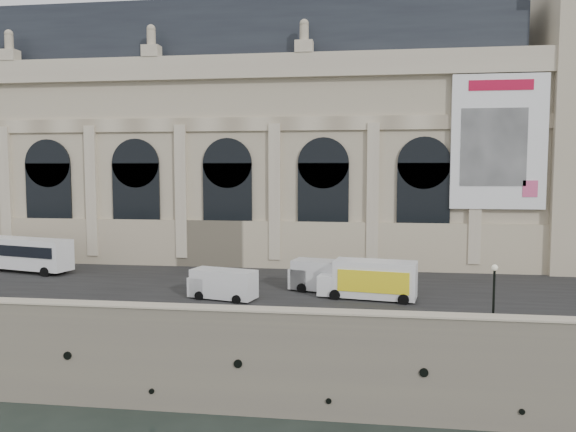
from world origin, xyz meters
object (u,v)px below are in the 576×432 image
van_b (220,284)px  van_c (323,276)px  bus_left (20,253)px  lamp_right (494,296)px  box_truck (370,280)px

van_b → van_c: size_ratio=0.90×
bus_left → van_b: bus_left is taller
van_c → lamp_right: size_ratio=1.53×
bus_left → van_c: size_ratio=1.87×
lamp_right → box_truck: bearing=139.7°
van_c → box_truck: size_ratio=0.80×
bus_left → van_b: 24.70m
van_b → lamp_right: 20.59m
van_c → box_truck: box_truck is taller
bus_left → lamp_right: (42.95, -14.03, 0.14)m
box_truck → lamp_right: bearing=-40.3°
van_b → lamp_right: lamp_right is taller
van_b → van_c: van_c is taller
van_c → box_truck: bearing=-29.2°
box_truck → lamp_right: lamp_right is taller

